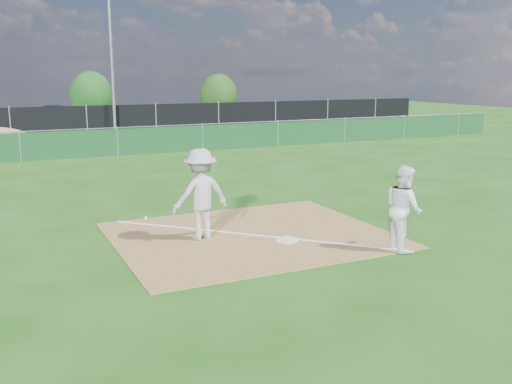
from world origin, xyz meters
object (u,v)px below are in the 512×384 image
(tree_right, at_px, (218,96))
(first_base, at_px, (287,240))
(tree_mid, at_px, (91,96))
(car_mid, at_px, (61,119))
(play_at_first, at_px, (201,194))
(runner, at_px, (404,208))
(light_pole, at_px, (112,66))
(car_right, at_px, (175,118))

(tree_right, bearing_deg, first_base, -109.26)
(tree_mid, bearing_deg, car_mid, -114.04)
(first_base, distance_m, play_at_first, 2.14)
(car_mid, bearing_deg, play_at_first, -165.09)
(tree_right, bearing_deg, tree_mid, 170.73)
(tree_mid, relative_size, tree_right, 1.06)
(runner, bearing_deg, play_at_first, 67.36)
(runner, relative_size, tree_mid, 0.48)
(light_pole, bearing_deg, tree_mid, 86.50)
(light_pole, height_order, runner, light_pole)
(car_mid, bearing_deg, car_right, -80.47)
(play_at_first, bearing_deg, car_right, 73.76)
(first_base, relative_size, car_mid, 0.07)
(runner, relative_size, tree_right, 0.50)
(light_pole, bearing_deg, runner, -87.79)
(runner, relative_size, car_mid, 0.37)
(first_base, relative_size, runner, 0.19)
(first_base, distance_m, tree_mid, 34.20)
(first_base, distance_m, tree_right, 34.51)
(car_right, relative_size, tree_mid, 1.20)
(car_mid, xyz_separation_m, car_right, (7.19, -0.73, -0.15))
(runner, bearing_deg, tree_mid, 13.24)
(first_base, bearing_deg, car_right, 77.63)
(play_at_first, distance_m, tree_right, 34.06)
(light_pole, distance_m, first_base, 22.89)
(light_pole, bearing_deg, play_at_first, -96.90)
(first_base, bearing_deg, tree_right, 70.74)
(car_right, height_order, tree_mid, tree_mid)
(car_mid, relative_size, car_right, 1.08)
(first_base, xyz_separation_m, car_right, (5.79, 26.40, 0.61))
(first_base, xyz_separation_m, tree_mid, (1.71, 34.11, 1.88))
(runner, height_order, car_mid, runner)
(play_at_first, distance_m, tree_mid, 33.24)
(play_at_first, relative_size, runner, 1.12)
(light_pole, height_order, first_base, light_pole)
(car_right, xyz_separation_m, tree_right, (5.58, 6.13, 1.17))
(light_pole, relative_size, tree_mid, 2.13)
(play_at_first, xyz_separation_m, runner, (3.52, -2.51, -0.13))
(light_pole, distance_m, car_mid, 6.10)
(play_at_first, xyz_separation_m, tree_right, (12.96, 31.48, 0.81))
(car_mid, height_order, tree_right, tree_right)
(car_right, xyz_separation_m, tree_mid, (-4.08, 7.70, 1.27))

